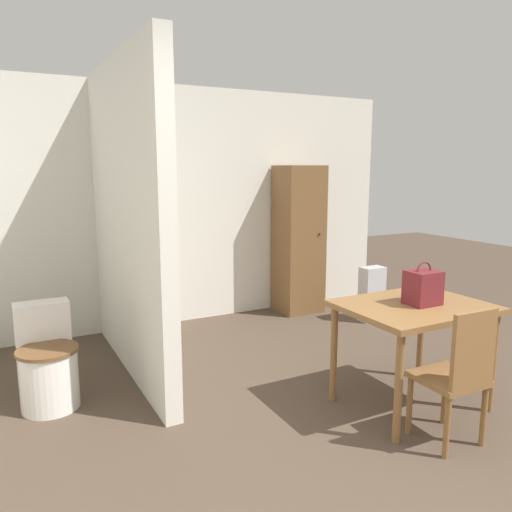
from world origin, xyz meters
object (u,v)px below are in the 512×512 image
at_px(toilet, 48,365).
at_px(space_heater, 372,294).
at_px(dining_table, 414,317).
at_px(handbag, 423,287).
at_px(wooden_chair, 457,373).
at_px(wooden_cabinet, 298,240).

xyz_separation_m(toilet, space_heater, (3.35, 0.47, 0.00)).
xyz_separation_m(dining_table, handbag, (0.04, -0.03, 0.21)).
height_order(wooden_chair, space_heater, wooden_chair).
height_order(wooden_chair, handbag, handbag).
height_order(toilet, space_heater, toilet).
xyz_separation_m(dining_table, space_heater, (1.09, 1.68, -0.35)).
relative_size(wooden_chair, wooden_cabinet, 0.52).
height_order(wooden_chair, wooden_cabinet, wooden_cabinet).
xyz_separation_m(handbag, wooden_cabinet, (0.55, 2.42, -0.02)).
distance_m(dining_table, wooden_chair, 0.56).
xyz_separation_m(dining_table, wooden_chair, (-0.14, -0.51, -0.19)).
relative_size(dining_table, toilet, 1.39).
bearing_deg(space_heater, wooden_chair, -119.42).
relative_size(wooden_chair, handbag, 2.91).
relative_size(wooden_chair, toilet, 1.24).
xyz_separation_m(wooden_chair, wooden_cabinet, (0.73, 2.90, 0.38)).
height_order(dining_table, wooden_cabinet, wooden_cabinet).
distance_m(dining_table, space_heater, 2.03).
distance_m(handbag, space_heater, 2.08).
height_order(toilet, handbag, handbag).
relative_size(toilet, handbag, 2.34).
distance_m(dining_table, handbag, 0.22).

